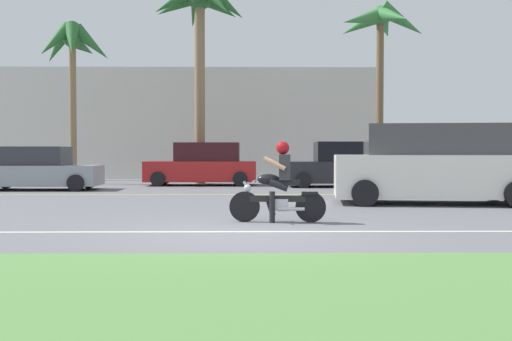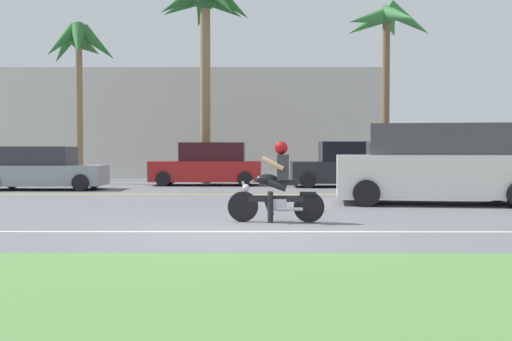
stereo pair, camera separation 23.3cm
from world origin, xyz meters
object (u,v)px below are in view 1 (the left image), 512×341
at_px(motorcyclist, 278,188).
at_px(palm_tree_0, 72,50).
at_px(parked_car_1, 203,165).
at_px(parked_car_2, 342,166).
at_px(palm_tree_1, 200,12).
at_px(suv_nearby, 434,165).
at_px(parked_car_0, 37,170).
at_px(palm_tree_2, 380,29).

height_order(motorcyclist, palm_tree_0, palm_tree_0).
distance_m(parked_car_1, parked_car_2, 5.40).
height_order(parked_car_2, palm_tree_1, palm_tree_1).
height_order(suv_nearby, parked_car_1, suv_nearby).
bearing_deg(palm_tree_0, palm_tree_1, 0.40).
relative_size(suv_nearby, parked_car_0, 1.26).
bearing_deg(suv_nearby, palm_tree_0, 140.68).
bearing_deg(parked_car_2, parked_car_1, 168.36).
xyz_separation_m(suv_nearby, parked_car_1, (-6.43, 8.49, -0.19)).
relative_size(motorcyclist, palm_tree_0, 0.27).
bearing_deg(suv_nearby, palm_tree_1, 124.29).
bearing_deg(parked_car_0, parked_car_2, 9.35).
height_order(parked_car_0, palm_tree_0, palm_tree_0).
distance_m(motorcyclist, palm_tree_0, 16.38).
bearing_deg(parked_car_1, suv_nearby, -52.85).
relative_size(motorcyclist, palm_tree_2, 0.23).
bearing_deg(suv_nearby, parked_car_2, 98.76).
xyz_separation_m(parked_car_2, palm_tree_1, (-5.51, 2.35, 6.25)).
xyz_separation_m(motorcyclist, parked_car_1, (-2.33, 12.38, 0.14)).
height_order(palm_tree_0, palm_tree_2, palm_tree_2).
relative_size(parked_car_0, parked_car_2, 1.01).
distance_m(suv_nearby, palm_tree_0, 15.96).
height_order(parked_car_1, parked_car_2, parked_car_2).
xyz_separation_m(palm_tree_1, palm_tree_2, (7.71, 1.28, -0.40)).
height_order(motorcyclist, palm_tree_2, palm_tree_2).
height_order(suv_nearby, parked_car_0, suv_nearby).
distance_m(motorcyclist, parked_car_0, 12.30).
bearing_deg(palm_tree_2, parked_car_2, -121.25).
bearing_deg(palm_tree_2, palm_tree_1, -170.55).
height_order(parked_car_0, palm_tree_2, palm_tree_2).
height_order(motorcyclist, parked_car_1, parked_car_1).
bearing_deg(parked_car_1, parked_car_0, -152.34).
relative_size(palm_tree_0, palm_tree_2, 0.84).
height_order(parked_car_1, palm_tree_2, palm_tree_2).
bearing_deg(parked_car_0, parked_car_1, 27.66).
bearing_deg(palm_tree_0, suv_nearby, -39.32).
bearing_deg(palm_tree_0, palm_tree_2, 5.83).
bearing_deg(motorcyclist, palm_tree_0, 119.68).
relative_size(palm_tree_0, palm_tree_1, 0.78).
height_order(motorcyclist, parked_car_0, motorcyclist).
bearing_deg(palm_tree_0, parked_car_0, -90.55).
height_order(palm_tree_1, palm_tree_2, palm_tree_1).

